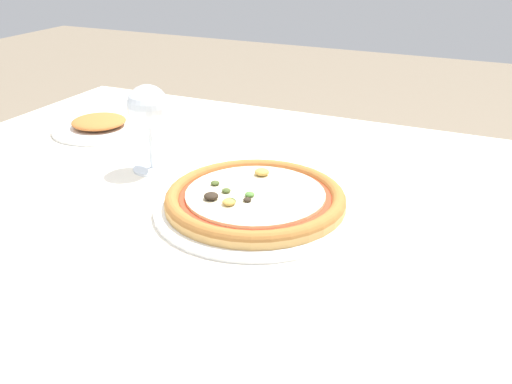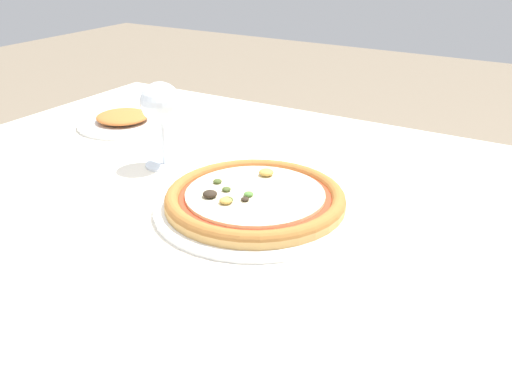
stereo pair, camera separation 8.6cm
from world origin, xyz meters
name	(u,v)px [view 2 (the right image)]	position (x,y,z in m)	size (l,w,h in m)	color
dining_table	(266,260)	(0.00, 0.00, 0.67)	(1.42, 1.01, 0.75)	brown
pizza_plate	(256,200)	(-0.02, 0.00, 0.77)	(0.31, 0.31, 0.04)	white
wine_glass_far_left	(161,106)	(-0.25, 0.07, 0.86)	(0.07, 0.07, 0.15)	silver
side_plate	(123,121)	(-0.48, 0.20, 0.76)	(0.19, 0.19, 0.03)	white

